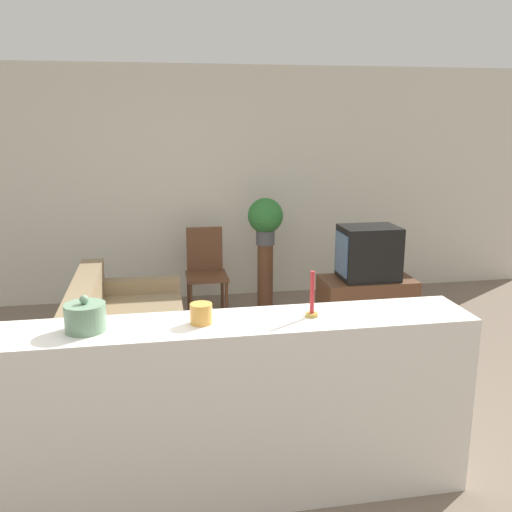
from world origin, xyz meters
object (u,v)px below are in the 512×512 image
(potted_plant, at_px, (265,218))
(wooden_chair, at_px, (206,267))
(television, at_px, (368,253))
(couch, at_px, (126,342))
(decorative_bowl, at_px, (85,317))

(potted_plant, bearing_deg, wooden_chair, 179.54)
(television, bearing_deg, couch, -164.76)
(television, xyz_separation_m, decorative_bowl, (-2.45, -2.38, 0.32))
(television, relative_size, decorative_bowl, 2.74)
(television, distance_m, wooden_chair, 1.77)
(decorative_bowl, bearing_deg, television, 44.12)
(couch, xyz_separation_m, wooden_chair, (0.82, 1.45, 0.23))
(television, height_order, potted_plant, potted_plant)
(decorative_bowl, bearing_deg, wooden_chair, 74.20)
(television, height_order, decorative_bowl, decorative_bowl)
(television, distance_m, decorative_bowl, 3.43)
(couch, height_order, television, television)
(television, bearing_deg, decorative_bowl, -135.88)
(potted_plant, bearing_deg, couch, -135.63)
(wooden_chair, relative_size, decorative_bowl, 4.48)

